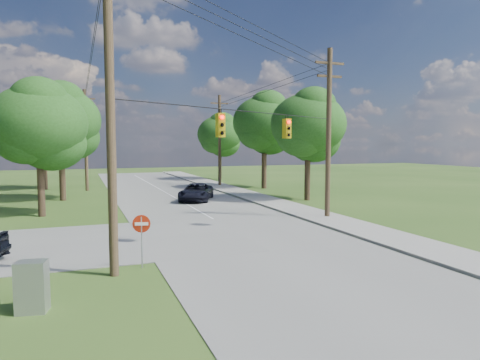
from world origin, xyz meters
name	(u,v)px	position (x,y,z in m)	size (l,w,h in m)	color
ground	(240,265)	(0.00, 0.00, 0.00)	(140.00, 140.00, 0.00)	#2D4D19
main_road	(242,235)	(2.00, 5.00, 0.01)	(10.00, 100.00, 0.03)	gray
sidewalk_east	(353,226)	(8.70, 5.00, 0.06)	(2.60, 100.00, 0.12)	#98958E
pole_sw	(110,98)	(-4.60, 0.40, 6.23)	(2.00, 0.32, 12.00)	brown
pole_ne	(329,131)	(8.90, 8.00, 5.47)	(2.00, 0.32, 10.50)	brown
pole_north_e	(220,140)	(8.90, 30.00, 5.13)	(2.00, 0.32, 10.00)	brown
pole_north_w	(86,139)	(-5.00, 30.00, 5.13)	(2.00, 0.32, 10.00)	brown
power_lines	(198,72)	(1.50, 11.54, 9.15)	(13.93, 29.62, 4.93)	black
traffic_signals	(257,127)	(2.55, 4.43, 5.50)	(4.91, 3.27, 1.05)	#C7A60B
tree_w_near	(39,124)	(-8.00, 15.00, 5.92)	(6.00, 6.00, 8.40)	#483524
tree_w_mid	(60,120)	(-7.00, 23.00, 6.58)	(6.40, 6.40, 9.22)	#483524
tree_w_far	(43,128)	(-9.00, 33.00, 6.25)	(6.00, 6.00, 8.73)	#483524
tree_e_near	(308,124)	(12.00, 16.00, 6.25)	(6.20, 6.20, 8.81)	#483524
tree_e_mid	(264,122)	(12.50, 26.00, 6.91)	(6.60, 6.60, 9.64)	#483524
tree_e_far	(220,134)	(11.50, 38.00, 5.92)	(5.80, 5.80, 8.32)	#483524
car_main_north	(196,192)	(3.25, 18.80, 0.73)	(2.32, 5.03, 1.40)	black
control_cabinet	(32,287)	(-6.97, -2.24, 0.72)	(0.80, 0.58, 1.44)	#979A9C
do_not_enter_sign	(142,229)	(-3.55, 1.00, 1.49)	(0.66, 0.21, 2.02)	#979A9C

